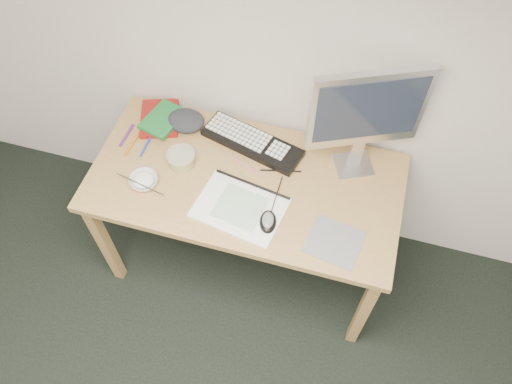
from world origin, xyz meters
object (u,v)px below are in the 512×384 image
(desk, at_px, (245,191))
(monitor, at_px, (367,112))
(rice_bowl, at_px, (144,181))
(keyboard, at_px, (252,143))
(sketchpad, at_px, (240,208))

(desk, bearing_deg, monitor, 25.71)
(monitor, height_order, rice_bowl, monitor)
(keyboard, bearing_deg, monitor, 16.56)
(desk, distance_m, sketchpad, 0.17)
(sketchpad, distance_m, monitor, 0.66)
(desk, distance_m, keyboard, 0.23)
(sketchpad, height_order, keyboard, keyboard)
(sketchpad, distance_m, keyboard, 0.36)
(desk, bearing_deg, rice_bowl, -161.77)
(desk, bearing_deg, sketchpad, -81.72)
(rice_bowl, bearing_deg, desk, 18.23)
(keyboard, bearing_deg, rice_bowl, -123.54)
(monitor, distance_m, rice_bowl, 1.00)
(sketchpad, relative_size, keyboard, 0.77)
(sketchpad, distance_m, rice_bowl, 0.45)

